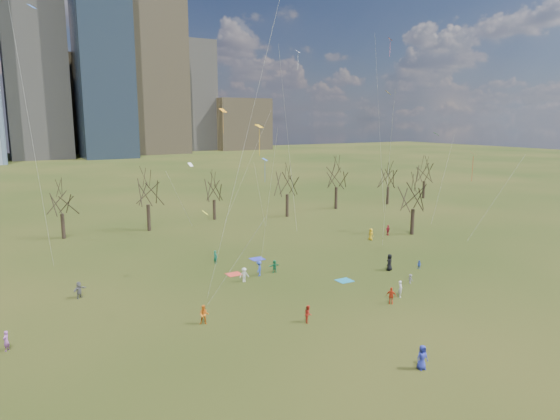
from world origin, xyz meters
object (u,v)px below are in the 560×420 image
blanket_crimson (234,274)px  person_1 (400,289)px  person_4 (391,296)px  blanket_navy (257,259)px  person_0 (422,357)px  person_2 (308,314)px  blanket_teal (344,281)px

blanket_crimson → person_1: 18.07m
person_1 → person_4: person_1 is taller
blanket_navy → person_4: 19.95m
person_0 → person_2: bearing=111.7°
person_4 → person_0: bearing=108.2°
blanket_teal → person_0: 19.18m
blanket_crimson → person_4: 17.78m
blanket_navy → person_0: size_ratio=0.92×
blanket_navy → person_4: bearing=-79.1°
blanket_navy → blanket_crimson: same height
blanket_teal → blanket_navy: same height
person_2 → person_4: size_ratio=0.94×
blanket_teal → person_2: size_ratio=1.07×
person_2 → blanket_navy: bearing=17.4°
person_1 → person_2: bearing=122.9°
person_2 → person_1: bearing=-54.0°
blanket_teal → person_2: (-9.32, -7.26, 0.73)m
person_2 → person_4: 8.93m
blanket_teal → person_2: person_2 is taller
blanket_navy → blanket_teal: bearing=-70.8°
blanket_teal → blanket_crimson: (-9.20, 7.84, 0.00)m
blanket_teal → person_2: 11.84m
blanket_navy → blanket_crimson: bearing=-140.5°
blanket_teal → person_4: bearing=-93.0°
blanket_teal → person_0: size_ratio=0.92×
blanket_crimson → blanket_teal: bearing=-40.4°
blanket_crimson → person_0: 25.79m
blanket_teal → blanket_navy: 12.70m
person_0 → person_4: bearing=66.6°
blanket_crimson → person_1: (10.85, -14.42, 0.80)m
blanket_crimson → person_1: person_1 is taller
person_4 → blanket_teal: bearing=-42.1°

